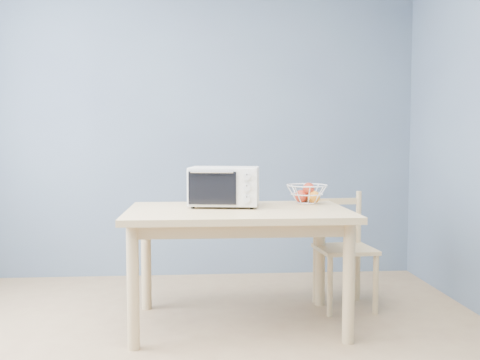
{
  "coord_description": "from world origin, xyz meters",
  "views": [
    {
      "loc": [
        0.11,
        -2.45,
        1.17
      ],
      "look_at": [
        0.37,
        1.0,
        0.93
      ],
      "focal_mm": 40.0,
      "sensor_mm": 36.0,
      "label": 1
    }
  ],
  "objects": [
    {
      "name": "dining_table",
      "position": [
        0.35,
        0.92,
        0.65
      ],
      "size": [
        1.4,
        0.9,
        0.75
      ],
      "color": "tan",
      "rests_on": "ground"
    },
    {
      "name": "toaster_oven",
      "position": [
        0.25,
        1.05,
        0.89
      ],
      "size": [
        0.49,
        0.37,
        0.26
      ],
      "rotation": [
        0.0,
        0.0,
        -0.15
      ],
      "color": "white",
      "rests_on": "dining_table"
    },
    {
      "name": "dining_chair",
      "position": [
        1.13,
        1.25,
        0.4
      ],
      "size": [
        0.41,
        0.41,
        0.82
      ],
      "rotation": [
        0.0,
        0.0,
        0.09
      ],
      "color": "tan",
      "rests_on": "ground"
    },
    {
      "name": "fruit_basket",
      "position": [
        0.85,
        1.19,
        0.82
      ],
      "size": [
        0.3,
        0.3,
        0.14
      ],
      "rotation": [
        0.0,
        0.0,
        -0.05
      ],
      "color": "white",
      "rests_on": "dining_table"
    },
    {
      "name": "room",
      "position": [
        0.0,
        0.0,
        1.3
      ],
      "size": [
        4.01,
        4.51,
        2.61
      ],
      "color": "#A3845A",
      "rests_on": "ground"
    }
  ]
}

